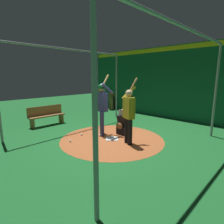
% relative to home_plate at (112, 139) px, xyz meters
% --- Properties ---
extents(ground_plane, '(27.03, 27.03, 0.00)m').
position_rel_home_plate_xyz_m(ground_plane, '(0.00, 0.00, -0.01)').
color(ground_plane, '#1E6B2D').
extents(dirt_circle, '(3.52, 3.52, 0.01)m').
position_rel_home_plate_xyz_m(dirt_circle, '(0.00, 0.00, -0.01)').
color(dirt_circle, '#B76033').
rests_on(dirt_circle, ground).
extents(home_plate, '(0.59, 0.59, 0.01)m').
position_rel_home_plate_xyz_m(home_plate, '(0.00, 0.00, 0.00)').
color(home_plate, white).
rests_on(home_plate, dirt_circle).
extents(batter, '(0.68, 0.49, 2.20)m').
position_rel_home_plate_xyz_m(batter, '(-0.09, -0.60, 1.14)').
color(batter, navy).
rests_on(batter, ground).
extents(catcher, '(0.58, 0.40, 0.95)m').
position_rel_home_plate_xyz_m(catcher, '(-0.66, -0.07, 0.36)').
color(catcher, black).
rests_on(catcher, ground).
extents(visitor, '(0.65, 0.52, 2.09)m').
position_rel_home_plate_xyz_m(visitor, '(-0.05, 0.68, 0.99)').
color(visitor, black).
rests_on(visitor, ground).
extents(back_wall, '(0.22, 11.03, 3.59)m').
position_rel_home_plate_xyz_m(back_wall, '(-4.37, 0.00, 1.80)').
color(back_wall, '#145133').
rests_on(back_wall, ground).
extents(cage_frame, '(5.56, 4.78, 3.22)m').
position_rel_home_plate_xyz_m(cage_frame, '(0.00, 0.00, 2.21)').
color(cage_frame, gray).
rests_on(cage_frame, ground).
extents(bat_rack, '(0.70, 0.20, 1.05)m').
position_rel_home_plate_xyz_m(bat_rack, '(-4.13, -3.90, 0.48)').
color(bat_rack, olive).
rests_on(bat_rack, ground).
extents(bench, '(1.58, 0.36, 0.85)m').
position_rel_home_plate_xyz_m(bench, '(0.70, -3.34, 0.43)').
color(bench, olive).
rests_on(bench, ground).
extents(baseball_0, '(0.07, 0.07, 0.07)m').
position_rel_home_plate_xyz_m(baseball_0, '(1.18, -0.77, 0.03)').
color(baseball_0, white).
rests_on(baseball_0, dirt_circle).
extents(baseball_1, '(0.07, 0.07, 0.07)m').
position_rel_home_plate_xyz_m(baseball_1, '(0.52, -1.04, 0.03)').
color(baseball_1, white).
rests_on(baseball_1, dirt_circle).
extents(baseball_2, '(0.07, 0.07, 0.07)m').
position_rel_home_plate_xyz_m(baseball_2, '(0.11, -0.52, 0.03)').
color(baseball_2, white).
rests_on(baseball_2, dirt_circle).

